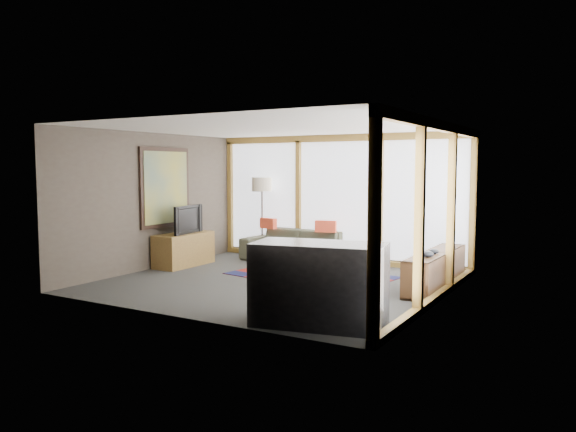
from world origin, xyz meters
The scene contains 17 objects.
ground centered at (0.00, 0.00, 0.00)m, with size 5.50×5.50×0.00m, color #2E2E2B.
room_envelope centered at (0.49, 0.56, 1.54)m, with size 5.52×5.02×2.62m.
rug centered at (0.23, 0.83, 0.01)m, with size 2.74×1.76×0.01m, color maroon.
sofa centered at (-0.71, 1.93, 0.33)m, with size 2.26×0.88×0.66m, color #393C2E.
pillow_left centered at (-1.37, 1.94, 0.77)m, with size 0.40×0.12×0.22m, color #D9482A.
pillow_right centered at (-0.03, 1.95, 0.77)m, with size 0.42×0.13×0.23m, color #D9482A.
floor_lamp centered at (-1.71, 2.23, 0.86)m, with size 0.43×0.43×1.73m, color black, non-canonical shape.
coffee_table centered at (0.61, -0.02, 0.20)m, with size 1.18×0.59×0.39m, color black, non-canonical shape.
book_stack centered at (0.28, 0.01, 0.45)m, with size 0.26×0.33×0.11m, color brown.
vase centered at (0.69, -0.07, 0.50)m, with size 0.24×0.24×0.21m, color beige.
bookshelf centered at (2.43, 0.98, 0.29)m, with size 0.42×2.31×0.58m, color black, non-canonical shape.
bowl_a centered at (2.46, 0.41, 0.62)m, with size 0.19×0.19×0.09m, color black.
bowl_b centered at (2.45, 0.78, 0.62)m, with size 0.16×0.16×0.08m, color black.
shelf_picture centered at (2.51, 1.71, 0.78)m, with size 0.04×0.30×0.40m, color black.
tv_console centered at (-2.43, 0.49, 0.32)m, with size 0.54×1.29×0.64m, color brown.
television centered at (-2.40, 0.49, 0.92)m, with size 0.96×0.13×0.55m, color black.
bar_counter centered at (1.78, -1.92, 0.51)m, with size 1.62×0.75×1.02m, color black.
Camera 1 is at (4.84, -7.99, 1.95)m, focal length 35.00 mm.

